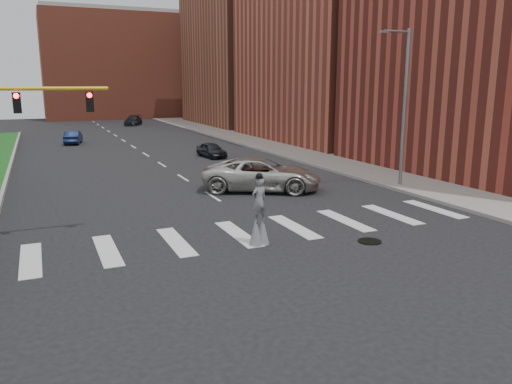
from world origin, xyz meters
name	(u,v)px	position (x,y,z in m)	size (l,w,h in m)	color
ground_plane	(277,237)	(0.00, 0.00, 0.00)	(160.00, 160.00, 0.00)	black
median_curb	(9,172)	(-10.45, 20.00, 0.14)	(0.20, 60.00, 0.28)	#999994
sidewalk_right	(280,148)	(12.50, 25.00, 0.09)	(5.00, 90.00, 0.18)	gray
manhole	(370,241)	(3.00, -2.00, 0.02)	(0.90, 0.90, 0.04)	black
building_mid	(341,26)	(22.00, 30.00, 12.00)	(16.00, 22.00, 24.00)	#AC4A36
building_far	(252,57)	(22.00, 54.00, 10.00)	(16.00, 22.00, 20.00)	#974F38
building_backdrop	(119,67)	(6.00, 78.00, 9.00)	(26.00, 14.00, 18.00)	#AC4A36
streetlight	(403,103)	(10.90, 6.00, 4.90)	(2.05, 0.20, 9.00)	slate
stilt_performer	(259,217)	(-1.05, -0.60, 1.07)	(0.83, 0.59, 2.77)	black
suv_crossing	(262,174)	(3.11, 8.39, 0.93)	(3.08, 6.68, 1.86)	beige
car_near	(211,150)	(4.70, 22.14, 0.61)	(1.45, 3.60, 1.23)	black
car_mid	(73,137)	(-5.15, 36.99, 0.67)	(1.41, 4.04, 1.33)	#15234A
car_far	(133,120)	(4.69, 58.46, 0.70)	(1.95, 4.81, 1.39)	black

